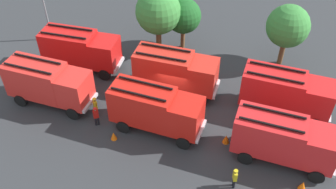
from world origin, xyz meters
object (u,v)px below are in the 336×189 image
Objects in this scene: tree_0 at (158,12)px; fire_truck_3 at (80,49)px; lamppost at (43,2)px; fire_truck_2 at (284,139)px; fire_truck_5 at (286,91)px; fire_truck_4 at (175,70)px; firefighter_2 at (96,116)px; tree_2 at (288,26)px; traffic_cone_2 at (303,185)px; firefighter_1 at (95,106)px; traffic_cone_1 at (114,136)px; tree_1 at (183,16)px; fire_truck_1 at (156,108)px; firefighter_3 at (235,178)px; traffic_cone_0 at (226,139)px; fire_truck_0 at (48,82)px.

fire_truck_3 is at bearing -141.01° from tree_0.
fire_truck_2 is at bearing -19.35° from lamppost.
lamppost is (-5.47, 3.30, 2.06)m from fire_truck_3.
fire_truck_2 and fire_truck_5 have the same top height.
fire_truck_4 reaches higher than firefighter_2.
tree_2 reaches higher than traffic_cone_2.
traffic_cone_1 is at bearing 94.19° from firefighter_1.
tree_2 is at bearing 2.54° from tree_1.
fire_truck_1 is at bearing 169.33° from traffic_cone_2.
fire_truck_5 is 10.42× the size of traffic_cone_1.
firefighter_2 is 14.40m from lamppost.
firefighter_1 is 12.41m from firefighter_3.
tree_2 is at bearing 9.51° from tree_0.
fire_truck_1 is 1.00× the size of fire_truck_5.
fire_truck_3 is (-9.26, 5.23, 0.00)m from fire_truck_1.
traffic_cone_1 is 16.53m from lamppost.
firefighter_2 is (4.69, -6.39, -1.14)m from fire_truck_3.
tree_1 is at bearing 97.91° from fire_truck_1.
lamppost is at bearing 157.75° from traffic_cone_2.
tree_0 reaches higher than traffic_cone_1.
fire_truck_2 is 12.14m from tree_2.
fire_truck_3 reaches higher than traffic_cone_1.
fire_truck_2 reaches higher than firefighter_3.
traffic_cone_0 is at bearing 16.53° from traffic_cone_1.
fire_truck_0 is 1.00× the size of fire_truck_5.
traffic_cone_2 reaches higher than traffic_cone_1.
lamppost reaches higher than traffic_cone_1.
tree_1 is (-10.49, 6.34, 1.40)m from fire_truck_5.
firefighter_3 is 4.66m from traffic_cone_2.
fire_truck_0 reaches higher than traffic_cone_1.
tree_0 reaches higher than fire_truck_0.
tree_0 is 1.09× the size of tree_2.
tree_1 is at bearing -155.36° from firefighter_1.
lamppost reaches higher than fire_truck_0.
fire_truck_4 is 15.26m from lamppost.
fire_truck_2 reaches higher than traffic_cone_2.
traffic_cone_0 is 8.56m from traffic_cone_1.
tree_2 reaches higher than fire_truck_4.
firefighter_2 is at bearing -134.37° from tree_2.
fire_truck_4 and fire_truck_5 have the same top height.
firefighter_2 is 10.22m from traffic_cone_0.
tree_1 is 0.88× the size of tree_2.
firefighter_2 is at bearing -164.66° from fire_truck_1.
fire_truck_1 is 1.00× the size of lamppost.
tree_0 is (-3.37, 9.99, 2.29)m from fire_truck_1.
tree_2 is (8.29, 7.00, 1.90)m from fire_truck_4.
tree_0 is at bearing 7.37° from lamppost.
tree_2 is at bearing 97.87° from fire_truck_5.
tree_2 is (11.61, 1.95, -0.38)m from tree_0.
tree_0 is at bearing 109.72° from fire_truck_1.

